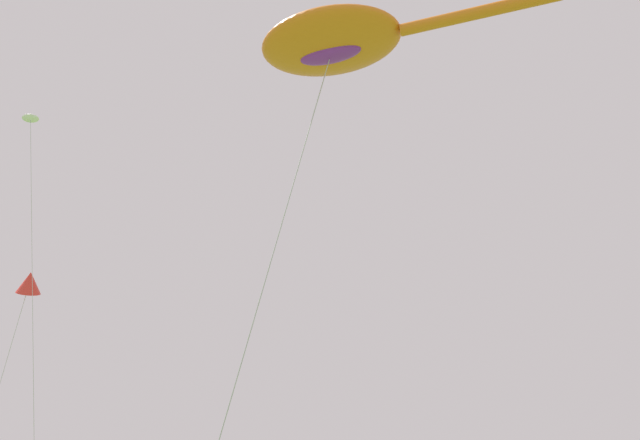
{
  "coord_description": "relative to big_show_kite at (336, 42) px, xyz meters",
  "views": [
    {
      "loc": [
        -10.09,
        -0.13,
        2.0
      ],
      "look_at": [
        -1.8,
        5.33,
        6.16
      ],
      "focal_mm": 37.13,
      "sensor_mm": 36.0,
      "label": 1
    }
  ],
  "objects": [
    {
      "name": "small_kite_stunt_black",
      "position": [
        0.85,
        15.2,
        2.56
      ],
      "size": [
        1.83,
        3.15,
        16.54
      ],
      "rotation": [
        0.0,
        0.0,
        -0.96
      ],
      "color": "white",
      "rests_on": "ground"
    },
    {
      "name": "small_kite_delta_white",
      "position": [
        1.77,
        14.87,
        -3.69
      ],
      "size": [
        1.42,
        1.88,
        10.06
      ],
      "rotation": [
        0.0,
        0.0,
        2.5
      ],
      "color": "red",
      "rests_on": "ground"
    },
    {
      "name": "big_show_kite",
      "position": [
        0.0,
        0.0,
        0.0
      ],
      "size": [
        5.82,
        7.91,
        13.64
      ],
      "rotation": [
        0.0,
        0.0,
        1.8
      ],
      "color": "orange",
      "rests_on": "ground"
    }
  ]
}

